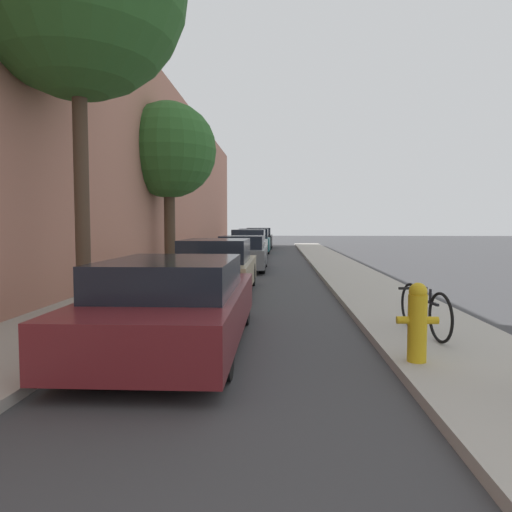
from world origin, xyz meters
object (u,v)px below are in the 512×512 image
at_px(bicycle, 424,310).
at_px(street_tree_far, 169,151).
at_px(parked_car_champagne, 217,268).
at_px(fire_hydrant, 417,321).
at_px(parked_car_white, 249,245).
at_px(parked_car_black, 259,239).
at_px(parked_car_grey, 243,254).
at_px(parked_car_maroon, 175,304).
at_px(parked_car_teal, 254,241).

bearing_deg(bicycle, street_tree_far, 113.82).
xyz_separation_m(street_tree_far, bicycle, (5.96, -9.83, -3.81)).
distance_m(parked_car_champagne, bicycle, 6.04).
relative_size(street_tree_far, fire_hydrant, 6.43).
distance_m(parked_car_white, parked_car_black, 11.08).
height_order(parked_car_grey, fire_hydrant, parked_car_grey).
xyz_separation_m(parked_car_maroon, parked_car_teal, (-0.06, 22.08, 0.09)).
bearing_deg(street_tree_far, parked_car_white, 69.30).
xyz_separation_m(parked_car_champagne, parked_car_teal, (0.04, 16.87, 0.06)).
relative_size(parked_car_grey, parked_car_white, 0.89).
relative_size(parked_car_maroon, parked_car_champagne, 1.06).
relative_size(parked_car_grey, parked_car_teal, 1.01).
bearing_deg(parked_car_champagne, street_tree_far, 115.04).
bearing_deg(bicycle, parked_car_maroon, 178.77).
bearing_deg(parked_car_maroon, parked_car_black, 90.00).
bearing_deg(fire_hydrant, parked_car_teal, 97.62).
relative_size(parked_car_grey, street_tree_far, 0.69).
height_order(street_tree_far, fire_hydrant, street_tree_far).
bearing_deg(parked_car_maroon, fire_hydrant, -18.32).
height_order(parked_car_grey, bicycle, parked_car_grey).
xyz_separation_m(parked_car_maroon, bicycle, (3.52, 0.38, -0.13)).
xyz_separation_m(parked_car_black, fire_hydrant, (3.03, -28.70, -0.12)).
distance_m(parked_car_champagne, street_tree_far, 6.62).
distance_m(parked_car_white, fire_hydrant, 17.89).
bearing_deg(fire_hydrant, parked_car_white, 99.80).
relative_size(parked_car_teal, street_tree_far, 0.68).
xyz_separation_m(parked_car_maroon, street_tree_far, (-2.44, 10.21, 3.68)).
bearing_deg(parked_car_black, parked_car_white, -90.07).
bearing_deg(bicycle, parked_car_teal, 91.95).
distance_m(parked_car_grey, parked_car_white, 5.48).
distance_m(parked_car_grey, parked_car_teal, 10.93).
xyz_separation_m(parked_car_maroon, parked_car_grey, (0.08, 11.15, 0.02)).
distance_m(parked_car_maroon, parked_car_white, 16.62).
xyz_separation_m(parked_car_maroon, parked_car_champagne, (-0.10, 5.21, 0.03)).
relative_size(parked_car_teal, parked_car_black, 0.87).
bearing_deg(parked_car_champagne, parked_car_teal, 89.86).
relative_size(parked_car_grey, parked_car_black, 0.88).
distance_m(parked_car_maroon, parked_car_teal, 22.08).
bearing_deg(parked_car_maroon, parked_car_champagne, 91.11).
height_order(parked_car_white, parked_car_black, parked_car_black).
height_order(parked_car_champagne, parked_car_teal, parked_car_teal).
relative_size(parked_car_maroon, street_tree_far, 0.79).
bearing_deg(parked_car_black, parked_car_maroon, -90.00).
relative_size(parked_car_champagne, parked_car_teal, 1.09).
xyz_separation_m(parked_car_black, street_tree_far, (-2.44, -17.49, 3.58)).
distance_m(parked_car_teal, parked_car_black, 5.62).
distance_m(parked_car_white, parked_car_teal, 5.46).
distance_m(parked_car_maroon, fire_hydrant, 3.19).
bearing_deg(parked_car_teal, parked_car_champagne, -90.14).
bearing_deg(parked_car_white, parked_car_black, 89.93).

